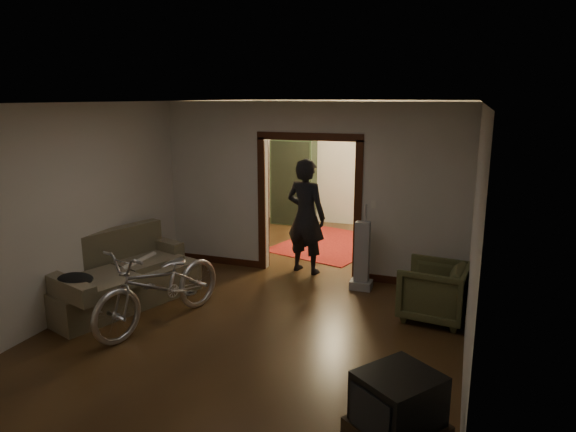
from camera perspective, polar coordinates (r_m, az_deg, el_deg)
The scene contains 23 objects.
floor at distance 7.98m, azimuth 0.73°, elevation -7.96°, with size 5.00×8.50×0.01m, color #311F0F.
ceiling at distance 7.44m, azimuth 0.79°, elevation 12.59°, with size 5.00×8.50×0.01m, color white.
wall_back at distance 11.64m, azimuth 7.58°, elevation 5.76°, with size 5.00×0.02×2.80m, color beige.
wall_left at distance 8.71m, azimuth -15.02°, elevation 2.96°, with size 0.02×8.50×2.80m, color beige.
wall_right at distance 7.20m, azimuth 19.96°, elevation 0.54°, with size 0.02×8.50×2.80m, color beige.
partition_wall at distance 8.29m, azimuth 2.44°, elevation 2.90°, with size 5.00×0.14×2.80m, color beige.
door_casing at distance 8.35m, azimuth 2.42°, elevation 0.87°, with size 1.74×0.20×2.32m, color black.
far_window at distance 11.46m, azimuth 11.01°, elevation 6.28°, with size 0.98×0.06×1.28m, color black.
chandelier at distance 9.85m, azimuth 5.56°, elevation 10.05°, with size 0.24×0.24×0.24m, color #FFE0A5.
light_switch at distance 8.00m, azimuth 9.47°, elevation 1.27°, with size 0.08×0.01×0.12m, color silver.
sofa at distance 7.62m, azimuth -18.16°, elevation -5.69°, with size 0.97×2.16×0.99m, color brown.
rolled_paper at distance 7.78m, azimuth -16.25°, elevation -4.92°, with size 0.10×0.10×0.77m, color beige.
jacket at distance 6.88m, azimuth -22.55°, elevation -6.48°, with size 0.47×0.35×0.14m, color black.
bicycle at distance 6.78m, azimuth -13.97°, elevation -7.44°, with size 0.71×2.03×1.06m, color silver.
armchair at distance 7.07m, azimuth 15.87°, elevation -8.04°, with size 0.81×0.83×0.76m, color #474829.
crt_tv at distance 4.03m, azimuth 12.14°, elevation -19.73°, with size 0.54×0.49×0.47m, color black.
vacuum at distance 7.85m, azimuth 8.23°, elevation -4.37°, with size 0.32×0.26×1.06m, color gray.
person at distance 8.42m, azimuth 2.00°, elevation -0.03°, with size 0.70×0.46×1.91m, color black.
oriental_rug at distance 10.24m, azimuth 4.87°, elevation -3.15°, with size 1.75×2.29×0.02m, color maroon.
locker at distance 11.77m, azimuth 0.64°, elevation 3.81°, with size 0.96×0.53×1.92m, color #1F301C.
globe at distance 11.66m, azimuth 0.65°, elevation 8.56°, with size 0.29×0.29×0.29m, color #1E5972.
desk at distance 11.23m, azimuth 12.98°, elevation -0.29°, with size 0.89×0.50×0.66m, color black.
desk_chair at distance 10.92m, azimuth 9.68°, elevation -0.12°, with size 0.36×0.36×0.80m, color black.
Camera 1 is at (2.40, -7.04, 2.87)m, focal length 32.00 mm.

